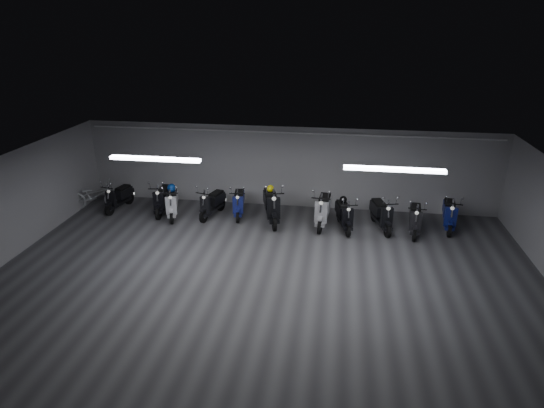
# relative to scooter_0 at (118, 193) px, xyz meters

# --- Properties ---
(floor) EXTENTS (14.00, 10.00, 0.01)m
(floor) POSITION_rel_scooter_0_xyz_m (5.66, -3.80, -0.60)
(floor) COLOR #3D3D3F
(floor) RESTS_ON ground
(ceiling) EXTENTS (14.00, 10.00, 0.01)m
(ceiling) POSITION_rel_scooter_0_xyz_m (5.66, -3.80, 2.21)
(ceiling) COLOR gray
(ceiling) RESTS_ON ground
(back_wall) EXTENTS (14.00, 0.01, 2.80)m
(back_wall) POSITION_rel_scooter_0_xyz_m (5.66, 1.20, 0.80)
(back_wall) COLOR #949496
(back_wall) RESTS_ON ground
(front_wall) EXTENTS (14.00, 0.01, 2.80)m
(front_wall) POSITION_rel_scooter_0_xyz_m (5.66, -8.81, 0.80)
(front_wall) COLOR #949496
(front_wall) RESTS_ON ground
(fluor_strip_left) EXTENTS (2.40, 0.18, 0.08)m
(fluor_strip_left) POSITION_rel_scooter_0_xyz_m (2.66, -2.80, 2.14)
(fluor_strip_left) COLOR white
(fluor_strip_left) RESTS_ON ceiling
(fluor_strip_right) EXTENTS (2.40, 0.18, 0.08)m
(fluor_strip_right) POSITION_rel_scooter_0_xyz_m (8.66, -2.80, 2.14)
(fluor_strip_right) COLOR white
(fluor_strip_right) RESTS_ON ceiling
(conduit) EXTENTS (13.60, 0.05, 0.05)m
(conduit) POSITION_rel_scooter_0_xyz_m (5.66, 1.12, 2.02)
(conduit) COLOR white
(conduit) RESTS_ON back_wall
(scooter_0) EXTENTS (0.83, 1.68, 1.20)m
(scooter_0) POSITION_rel_scooter_0_xyz_m (0.00, 0.00, 0.00)
(scooter_0) COLOR black
(scooter_0) RESTS_ON floor
(scooter_1) EXTENTS (0.73, 1.80, 1.31)m
(scooter_1) POSITION_rel_scooter_0_xyz_m (1.59, -0.04, 0.06)
(scooter_1) COLOR black
(scooter_1) RESTS_ON floor
(scooter_2) EXTENTS (1.02, 1.79, 1.27)m
(scooter_2) POSITION_rel_scooter_0_xyz_m (2.02, -0.33, 0.03)
(scooter_2) COLOR silver
(scooter_2) RESTS_ON floor
(scooter_3) EXTENTS (0.97, 1.73, 1.22)m
(scooter_3) POSITION_rel_scooter_0_xyz_m (3.31, -0.10, 0.01)
(scooter_3) COLOR black
(scooter_3) RESTS_ON floor
(scooter_4) EXTENTS (0.78, 1.71, 1.23)m
(scooter_4) POSITION_rel_scooter_0_xyz_m (4.17, 0.06, 0.02)
(scooter_4) COLOR navy
(scooter_4) RESTS_ON floor
(scooter_5) EXTENTS (1.19, 2.11, 1.49)m
(scooter_5) POSITION_rel_scooter_0_xyz_m (5.30, -0.25, 0.15)
(scooter_5) COLOR black
(scooter_5) RESTS_ON floor
(scooter_6) EXTENTS (0.81, 1.95, 1.41)m
(scooter_6) POSITION_rel_scooter_0_xyz_m (6.94, -0.27, 0.11)
(scooter_6) COLOR #AFAFB4
(scooter_6) RESTS_ON floor
(scooter_7) EXTENTS (0.92, 1.75, 1.24)m
(scooter_7) POSITION_rel_scooter_0_xyz_m (7.61, -0.45, 0.02)
(scooter_7) COLOR black
(scooter_7) RESTS_ON floor
(scooter_8) EXTENTS (1.03, 1.85, 1.31)m
(scooter_8) POSITION_rel_scooter_0_xyz_m (8.74, -0.29, 0.06)
(scooter_8) COLOR black
(scooter_8) RESTS_ON floor
(scooter_9) EXTENTS (0.77, 1.76, 1.27)m
(scooter_9) POSITION_rel_scooter_0_xyz_m (9.73, -0.44, 0.03)
(scooter_9) COLOR black
(scooter_9) RESTS_ON floor
(bicycle) EXTENTS (1.94, 1.16, 1.19)m
(bicycle) POSITION_rel_scooter_0_xyz_m (-0.84, -0.06, -0.01)
(bicycle) COLOR silver
(bicycle) RESTS_ON floor
(scooter_10) EXTENTS (0.82, 1.82, 1.31)m
(scooter_10) POSITION_rel_scooter_0_xyz_m (10.82, 0.02, 0.05)
(scooter_10) COLOR navy
(scooter_10) RESTS_ON floor
(helmet_0) EXTENTS (0.23, 0.23, 0.23)m
(helmet_0) POSITION_rel_scooter_0_xyz_m (5.23, 0.02, 0.44)
(helmet_0) COLOR yellow
(helmet_0) RESTS_ON scooter_5
(helmet_1) EXTENTS (0.23, 0.23, 0.23)m
(helmet_1) POSITION_rel_scooter_0_xyz_m (7.55, -0.22, 0.29)
(helmet_1) COLOR black
(helmet_1) RESTS_ON scooter_7
(helmet_2) EXTENTS (0.29, 0.29, 0.29)m
(helmet_2) POSITION_rel_scooter_0_xyz_m (1.96, -0.10, 0.33)
(helmet_2) COLOR navy
(helmet_2) RESTS_ON scooter_2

